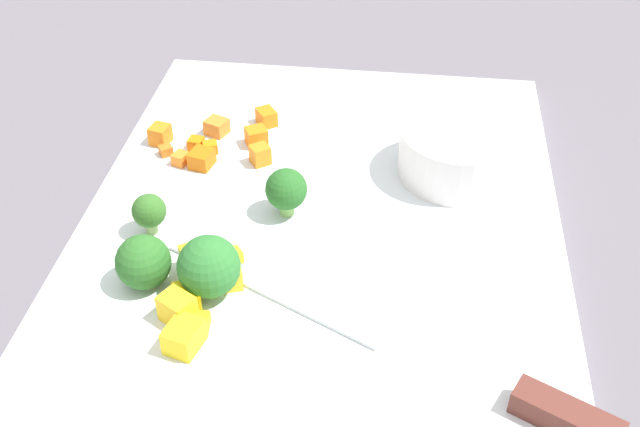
# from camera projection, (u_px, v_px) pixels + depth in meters

# --- Properties ---
(ground_plane) EXTENTS (4.00, 4.00, 0.00)m
(ground_plane) POSITION_uv_depth(u_px,v_px,m) (320.00, 235.00, 0.60)
(ground_plane) COLOR slate
(cutting_board) EXTENTS (0.50, 0.37, 0.01)m
(cutting_board) POSITION_uv_depth(u_px,v_px,m) (320.00, 229.00, 0.60)
(cutting_board) COLOR white
(cutting_board) RESTS_ON ground_plane
(prep_bowl) EXTENTS (0.10, 0.10, 0.04)m
(prep_bowl) POSITION_uv_depth(u_px,v_px,m) (458.00, 152.00, 0.63)
(prep_bowl) COLOR white
(prep_bowl) RESTS_ON cutting_board
(chef_knife) EXTENTS (0.17, 0.31, 0.02)m
(chef_knife) POSITION_uv_depth(u_px,v_px,m) (436.00, 358.00, 0.48)
(chef_knife) COLOR silver
(chef_knife) RESTS_ON cutting_board
(carrot_dice_0) EXTENTS (0.01, 0.02, 0.01)m
(carrot_dice_0) POSITION_uv_depth(u_px,v_px,m) (210.00, 147.00, 0.67)
(carrot_dice_0) COLOR orange
(carrot_dice_0) RESTS_ON cutting_board
(carrot_dice_1) EXTENTS (0.01, 0.01, 0.01)m
(carrot_dice_1) POSITION_uv_depth(u_px,v_px,m) (166.00, 150.00, 0.67)
(carrot_dice_1) COLOR orange
(carrot_dice_1) RESTS_ON cutting_board
(carrot_dice_2) EXTENTS (0.02, 0.02, 0.01)m
(carrot_dice_2) POSITION_uv_depth(u_px,v_px,m) (267.00, 117.00, 0.70)
(carrot_dice_2) COLOR orange
(carrot_dice_2) RESTS_ON cutting_board
(carrot_dice_3) EXTENTS (0.02, 0.02, 0.02)m
(carrot_dice_3) POSITION_uv_depth(u_px,v_px,m) (256.00, 137.00, 0.68)
(carrot_dice_3) COLOR orange
(carrot_dice_3) RESTS_ON cutting_board
(carrot_dice_4) EXTENTS (0.02, 0.02, 0.02)m
(carrot_dice_4) POSITION_uv_depth(u_px,v_px,m) (260.00, 155.00, 0.65)
(carrot_dice_4) COLOR orange
(carrot_dice_4) RESTS_ON cutting_board
(carrot_dice_5) EXTENTS (0.01, 0.01, 0.01)m
(carrot_dice_5) POSITION_uv_depth(u_px,v_px,m) (196.00, 144.00, 0.67)
(carrot_dice_5) COLOR orange
(carrot_dice_5) RESTS_ON cutting_board
(carrot_dice_6) EXTENTS (0.02, 0.02, 0.01)m
(carrot_dice_6) POSITION_uv_depth(u_px,v_px,m) (217.00, 127.00, 0.69)
(carrot_dice_6) COLOR orange
(carrot_dice_6) RESTS_ON cutting_board
(carrot_dice_7) EXTENTS (0.02, 0.02, 0.01)m
(carrot_dice_7) POSITION_uv_depth(u_px,v_px,m) (181.00, 159.00, 0.66)
(carrot_dice_7) COLOR orange
(carrot_dice_7) RESTS_ON cutting_board
(carrot_dice_8) EXTENTS (0.02, 0.02, 0.02)m
(carrot_dice_8) POSITION_uv_depth(u_px,v_px,m) (160.00, 135.00, 0.68)
(carrot_dice_8) COLOR orange
(carrot_dice_8) RESTS_ON cutting_board
(carrot_dice_9) EXTENTS (0.02, 0.02, 0.01)m
(carrot_dice_9) POSITION_uv_depth(u_px,v_px,m) (202.00, 159.00, 0.65)
(carrot_dice_9) COLOR orange
(carrot_dice_9) RESTS_ON cutting_board
(pepper_dice_0) EXTENTS (0.02, 0.02, 0.01)m
(pepper_dice_0) POSITION_uv_depth(u_px,v_px,m) (233.00, 258.00, 0.55)
(pepper_dice_0) COLOR yellow
(pepper_dice_0) RESTS_ON cutting_board
(pepper_dice_1) EXTENTS (0.03, 0.03, 0.02)m
(pepper_dice_1) POSITION_uv_depth(u_px,v_px,m) (226.00, 274.00, 0.54)
(pepper_dice_1) COLOR yellow
(pepper_dice_1) RESTS_ON cutting_board
(pepper_dice_2) EXTENTS (0.03, 0.03, 0.02)m
(pepper_dice_2) POSITION_uv_depth(u_px,v_px,m) (177.00, 309.00, 0.51)
(pepper_dice_2) COLOR yellow
(pepper_dice_2) RESTS_ON cutting_board
(pepper_dice_3) EXTENTS (0.03, 0.03, 0.02)m
(pepper_dice_3) POSITION_uv_depth(u_px,v_px,m) (184.00, 336.00, 0.49)
(pepper_dice_3) COLOR yellow
(pepper_dice_3) RESTS_ON cutting_board
(pepper_dice_4) EXTENTS (0.03, 0.03, 0.02)m
(pepper_dice_4) POSITION_uv_depth(u_px,v_px,m) (198.00, 260.00, 0.55)
(pepper_dice_4) COLOR yellow
(pepper_dice_4) RESTS_ON cutting_board
(pepper_dice_5) EXTENTS (0.01, 0.01, 0.01)m
(pepper_dice_5) POSITION_uv_depth(u_px,v_px,m) (200.00, 322.00, 0.51)
(pepper_dice_5) COLOR yellow
(pepper_dice_5) RESTS_ON cutting_board
(pepper_dice_6) EXTENTS (0.02, 0.02, 0.01)m
(pepper_dice_6) POSITION_uv_depth(u_px,v_px,m) (187.00, 296.00, 0.52)
(pepper_dice_6) COLOR yellow
(pepper_dice_6) RESTS_ON cutting_board
(pepper_dice_7) EXTENTS (0.02, 0.02, 0.02)m
(pepper_dice_7) POSITION_uv_depth(u_px,v_px,m) (206.00, 274.00, 0.54)
(pepper_dice_7) COLOR yellow
(pepper_dice_7) RESTS_ON cutting_board
(broccoli_floret_0) EXTENTS (0.04, 0.04, 0.04)m
(broccoli_floret_0) POSITION_uv_depth(u_px,v_px,m) (143.00, 262.00, 0.53)
(broccoli_floret_0) COLOR #92B066
(broccoli_floret_0) RESTS_ON cutting_board
(broccoli_floret_1) EXTENTS (0.04, 0.04, 0.05)m
(broccoli_floret_1) POSITION_uv_depth(u_px,v_px,m) (209.00, 267.00, 0.52)
(broccoli_floret_1) COLOR #90B85B
(broccoli_floret_1) RESTS_ON cutting_board
(broccoli_floret_2) EXTENTS (0.03, 0.03, 0.04)m
(broccoli_floret_2) POSITION_uv_depth(u_px,v_px,m) (286.00, 190.00, 0.59)
(broccoli_floret_2) COLOR #81BB5F
(broccoli_floret_2) RESTS_ON cutting_board
(broccoli_floret_3) EXTENTS (0.03, 0.03, 0.03)m
(broccoli_floret_3) POSITION_uv_depth(u_px,v_px,m) (149.00, 212.00, 0.58)
(broccoli_floret_3) COLOR #8DAD64
(broccoli_floret_3) RESTS_ON cutting_board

